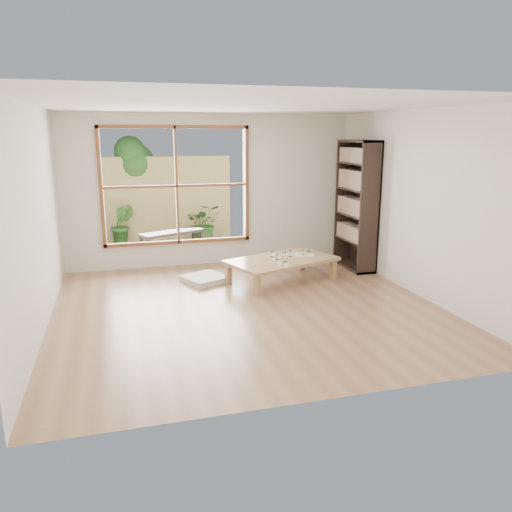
# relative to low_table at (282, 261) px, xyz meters

# --- Properties ---
(ground) EXTENTS (5.00, 5.00, 0.00)m
(ground) POSITION_rel_low_table_xyz_m (-0.83, -1.03, -0.32)
(ground) COLOR #9D714E
(ground) RESTS_ON ground
(low_table) EXTENTS (1.88, 1.44, 0.36)m
(low_table) POSITION_rel_low_table_xyz_m (0.00, 0.00, 0.00)
(low_table) COLOR #A1804E
(low_table) RESTS_ON ground
(floor_cushion) EXTENTS (0.78, 0.78, 0.09)m
(floor_cushion) POSITION_rel_low_table_xyz_m (-1.17, 0.31, -0.28)
(floor_cushion) COLOR silver
(floor_cushion) RESTS_ON ground
(bookshelf) EXTENTS (0.35, 0.97, 2.16)m
(bookshelf) POSITION_rel_low_table_xyz_m (1.48, 0.46, 0.76)
(bookshelf) COLOR #2E1E19
(bookshelf) RESTS_ON ground
(glass_tall) EXTENTS (0.08, 0.08, 0.14)m
(glass_tall) POSITION_rel_low_table_xyz_m (-0.02, -0.19, 0.12)
(glass_tall) COLOR silver
(glass_tall) RESTS_ON low_table
(glass_mid) EXTENTS (0.06, 0.06, 0.09)m
(glass_mid) POSITION_rel_low_table_xyz_m (0.18, 0.11, 0.09)
(glass_mid) COLOR silver
(glass_mid) RESTS_ON low_table
(glass_short) EXTENTS (0.07, 0.07, 0.08)m
(glass_short) POSITION_rel_low_table_xyz_m (-0.10, 0.17, 0.09)
(glass_short) COLOR silver
(glass_short) RESTS_ON low_table
(glass_small) EXTENTS (0.07, 0.07, 0.08)m
(glass_small) POSITION_rel_low_table_xyz_m (-0.07, -0.02, 0.09)
(glass_small) COLOR silver
(glass_small) RESTS_ON low_table
(food_tray) EXTENTS (0.34, 0.28, 0.10)m
(food_tray) POSITION_rel_low_table_xyz_m (0.44, 0.13, 0.07)
(food_tray) COLOR white
(food_tray) RESTS_ON low_table
(deck) EXTENTS (2.80, 2.00, 0.05)m
(deck) POSITION_rel_low_table_xyz_m (-1.43, 2.53, -0.32)
(deck) COLOR #332E25
(deck) RESTS_ON ground
(garden_bench) EXTENTS (1.30, 0.85, 0.40)m
(garden_bench) POSITION_rel_low_table_xyz_m (-1.43, 2.41, 0.04)
(garden_bench) COLOR #2E1E19
(garden_bench) RESTS_ON deck
(bamboo_fence) EXTENTS (2.80, 0.06, 1.80)m
(bamboo_fence) POSITION_rel_low_table_xyz_m (-1.43, 3.53, 0.58)
(bamboo_fence) COLOR tan
(bamboo_fence) RESTS_ON ground
(shrub_right) EXTENTS (0.80, 0.72, 0.81)m
(shrub_right) POSITION_rel_low_table_xyz_m (-0.68, 3.10, 0.11)
(shrub_right) COLOR #336224
(shrub_right) RESTS_ON deck
(shrub_left) EXTENTS (0.52, 0.44, 0.85)m
(shrub_left) POSITION_rel_low_table_xyz_m (-2.35, 3.25, 0.13)
(shrub_left) COLOR #336224
(shrub_left) RESTS_ON deck
(garden_tree) EXTENTS (1.04, 0.85, 2.22)m
(garden_tree) POSITION_rel_low_table_xyz_m (-2.11, 3.83, 1.31)
(garden_tree) COLOR #4C3D2D
(garden_tree) RESTS_ON ground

